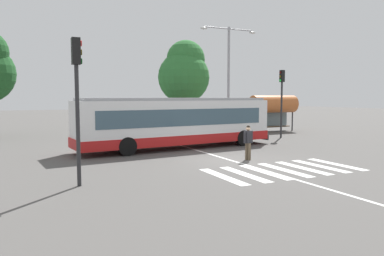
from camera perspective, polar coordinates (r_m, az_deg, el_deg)
ground_plane at (r=18.03m, az=6.63°, el=-5.09°), size 160.00×160.00×0.00m
city_transit_bus at (r=22.09m, az=-2.31°, el=0.92°), size 12.60×3.73×3.06m
pedestrian_crossing_street at (r=18.19m, az=8.76°, el=-1.94°), size 0.56×0.36×1.72m
parked_car_white at (r=29.12m, az=-10.09°, el=0.17°), size 2.22×4.64×1.35m
parked_car_blue at (r=30.28m, az=-5.60°, el=0.40°), size 2.36×4.69×1.35m
parked_car_red at (r=31.27m, az=-0.87°, el=0.57°), size 2.29×4.67×1.35m
traffic_light_near_corner at (r=13.15m, az=-17.53°, el=5.93°), size 0.33×0.32×5.11m
traffic_light_far_corner at (r=28.69m, az=13.84°, el=5.35°), size 0.33×0.32×5.14m
bus_stop_shelter at (r=33.60m, az=12.61°, el=3.57°), size 4.50×1.54×3.25m
twin_arm_street_lamp at (r=30.05m, az=5.74°, el=9.27°), size 5.14×0.32×8.72m
background_tree_right at (r=36.09m, az=-1.21°, el=8.73°), size 5.03×5.03×8.68m
crosswalk_painted_stripes at (r=16.16m, az=14.20°, el=-6.35°), size 6.51×3.30×0.01m
lane_center_line at (r=19.67m, az=3.25°, el=-4.22°), size 0.16×24.00×0.01m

